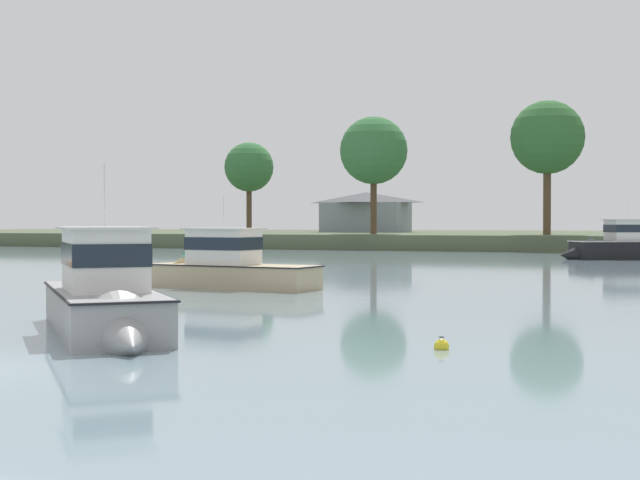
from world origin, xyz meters
The scene contains 10 objects.
far_shore_bank centered at (0.00, 99.34, 0.76)m, with size 190.99×55.62×1.52m, color #4C563D.
cruiser_black centered at (9.15, 58.34, 0.66)m, with size 10.16×7.01×5.24m.
cruiser_grey centered at (-0.65, 5.27, 0.64)m, with size 7.31×7.94×5.00m.
cruiser_sand centered at (-5.64, 21.10, 0.60)m, with size 8.62×3.23×4.65m.
mooring_buoy_yellow centered at (7.53, 5.85, 0.06)m, with size 0.33×0.33×0.39m.
mooring_buoy_green centered at (-26.49, 55.98, 0.07)m, with size 0.37×0.37×0.43m.
shore_tree_far_left centered at (1.35, 79.45, 11.16)m, with size 7.32×7.32×13.37m.
shore_tree_far_right centered at (-37.35, 92.43, 9.76)m, with size 6.29×6.29×11.45m.
shore_tree_left centered at (-16.98, 80.28, 10.44)m, with size 7.27×7.27×12.61m.
cottage_eastern centered at (-22.78, 95.88, 4.11)m, with size 10.84×7.61×5.01m.
Camera 1 is at (12.01, -13.74, 2.78)m, focal length 51.32 mm.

